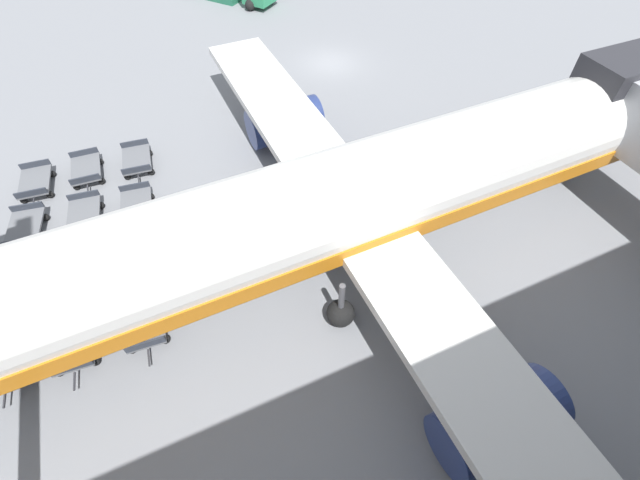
{
  "coord_description": "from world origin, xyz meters",
  "views": [
    {
      "loc": [
        27.09,
        -13.09,
        15.35
      ],
      "look_at": [
        16.75,
        -8.41,
        2.02
      ],
      "focal_mm": 24.0,
      "sensor_mm": 36.0,
      "label": 1
    }
  ],
  "objects": [
    {
      "name": "baggage_dolly_row_mid_b_col_c",
      "position": [
        13.17,
        -15.29,
        0.46
      ],
      "size": [
        3.2,
        1.84,
        0.92
      ],
      "color": "slate",
      "rests_on": "ground_plane"
    },
    {
      "name": "baggage_dolly_row_near_col_c",
      "position": [
        12.71,
        -20.58,
        0.46
      ],
      "size": [
        3.18,
        1.74,
        0.92
      ],
      "color": "slate",
      "rests_on": "ground_plane"
    },
    {
      "name": "baggage_dolly_row_mid_b_col_a",
      "position": [
        6.23,
        -14.59,
        0.46
      ],
      "size": [
        3.19,
        1.78,
        0.92
      ],
      "color": "slate",
      "rests_on": "ground_plane"
    },
    {
      "name": "ground_plane",
      "position": [
        0.0,
        0.0,
        0.0
      ],
      "size": [
        500.0,
        500.0,
        0.0
      ],
      "primitive_type": "plane",
      "color": "gray"
    },
    {
      "name": "baggage_dolly_row_near_col_a",
      "position": [
        5.91,
        -19.66,
        0.46
      ],
      "size": [
        3.18,
        1.76,
        0.92
      ],
      "color": "slate",
      "rests_on": "ground_plane"
    },
    {
      "name": "baggage_dolly_row_mid_a_col_a",
      "position": [
        5.93,
        -17.17,
        0.46
      ],
      "size": [
        3.16,
        1.69,
        0.92
      ],
      "color": "slate",
      "rests_on": "ground_plane"
    },
    {
      "name": "baggage_dolly_row_near_col_d",
      "position": [
        16.04,
        -20.77,
        0.46
      ],
      "size": [
        3.17,
        1.7,
        0.92
      ],
      "color": "slate",
      "rests_on": "ground_plane"
    },
    {
      "name": "baggage_dolly_row_mid_a_col_b",
      "position": [
        9.47,
        -17.56,
        0.46
      ],
      "size": [
        3.19,
        1.8,
        0.92
      ],
      "color": "slate",
      "rests_on": "ground_plane"
    },
    {
      "name": "baggage_dolly_row_mid_b_col_d",
      "position": [
        16.57,
        -15.89,
        0.46
      ],
      "size": [
        3.18,
        1.74,
        0.92
      ],
      "color": "slate",
      "rests_on": "ground_plane"
    },
    {
      "name": "baggage_dolly_row_mid_a_col_d",
      "position": [
        16.39,
        -18.47,
        0.46
      ],
      "size": [
        3.18,
        1.75,
        0.92
      ],
      "color": "slate",
      "rests_on": "ground_plane"
    },
    {
      "name": "baggage_dolly_row_mid_b_col_b",
      "position": [
        9.86,
        -15.17,
        0.46
      ],
      "size": [
        3.2,
        1.81,
        0.92
      ],
      "color": "slate",
      "rests_on": "ground_plane"
    },
    {
      "name": "baggage_dolly_row_near_col_b",
      "position": [
        9.19,
        -20.15,
        0.46
      ],
      "size": [
        3.21,
        1.87,
        0.92
      ],
      "color": "slate",
      "rests_on": "ground_plane"
    },
    {
      "name": "baggage_dolly_row_mid_a_col_c",
      "position": [
        13.02,
        -18.07,
        0.46
      ],
      "size": [
        3.2,
        1.81,
        0.92
      ],
      "color": "slate",
      "rests_on": "ground_plane"
    },
    {
      "name": "airplane",
      "position": [
        16.4,
        -5.81,
        3.34
      ],
      "size": [
        32.87,
        39.66,
        12.0
      ],
      "color": "white",
      "rests_on": "ground_plane"
    }
  ]
}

